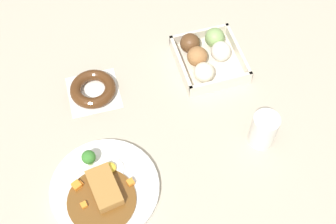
{
  "coord_description": "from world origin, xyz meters",
  "views": [
    {
      "loc": [
        0.55,
        -0.13,
        0.95
      ],
      "look_at": [
        -0.02,
        0.03,
        0.03
      ],
      "focal_mm": 48.78,
      "sensor_mm": 36.0,
      "label": 1
    }
  ],
  "objects_px": {
    "curry_plate": "(104,188)",
    "coffee_mug": "(264,130)",
    "chocolate_ring_donut": "(93,89)",
    "donut_box": "(207,56)"
  },
  "relations": [
    {
      "from": "curry_plate",
      "to": "coffee_mug",
      "type": "bearing_deg",
      "value": 93.74
    },
    {
      "from": "curry_plate",
      "to": "chocolate_ring_donut",
      "type": "xyz_separation_m",
      "value": [
        -0.27,
        0.03,
        0.0
      ]
    },
    {
      "from": "chocolate_ring_donut",
      "to": "coffee_mug",
      "type": "relative_size",
      "value": 1.42
    },
    {
      "from": "curry_plate",
      "to": "chocolate_ring_donut",
      "type": "distance_m",
      "value": 0.27
    },
    {
      "from": "donut_box",
      "to": "chocolate_ring_donut",
      "type": "bearing_deg",
      "value": -87.77
    },
    {
      "from": "curry_plate",
      "to": "donut_box",
      "type": "distance_m",
      "value": 0.44
    },
    {
      "from": "chocolate_ring_donut",
      "to": "coffee_mug",
      "type": "height_order",
      "value": "coffee_mug"
    },
    {
      "from": "donut_box",
      "to": "coffee_mug",
      "type": "distance_m",
      "value": 0.26
    },
    {
      "from": "donut_box",
      "to": "coffee_mug",
      "type": "height_order",
      "value": "coffee_mug"
    },
    {
      "from": "coffee_mug",
      "to": "donut_box",
      "type": "bearing_deg",
      "value": -169.44
    }
  ]
}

